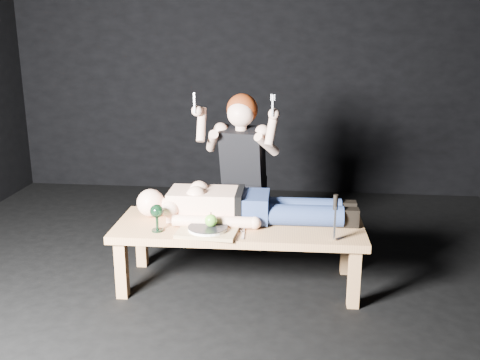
{
  "coord_description": "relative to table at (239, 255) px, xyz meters",
  "views": [
    {
      "loc": [
        0.55,
        -3.35,
        1.75
      ],
      "look_at": [
        0.17,
        0.21,
        0.75
      ],
      "focal_mm": 41.05,
      "sensor_mm": 36.0,
      "label": 1
    }
  ],
  "objects": [
    {
      "name": "ground",
      "position": [
        -0.17,
        -0.16,
        -0.23
      ],
      "size": [
        5.0,
        5.0,
        0.0
      ],
      "primitive_type": "plane",
      "color": "black",
      "rests_on": "ground"
    },
    {
      "name": "back_wall",
      "position": [
        -0.17,
        2.34,
        1.27
      ],
      "size": [
        5.0,
        0.0,
        5.0
      ],
      "primitive_type": "plane",
      "rotation": [
        1.57,
        0.0,
        0.0
      ],
      "color": "black",
      "rests_on": "ground"
    },
    {
      "name": "table",
      "position": [
        0.0,
        0.0,
        0.0
      ],
      "size": [
        1.7,
        0.66,
        0.45
      ],
      "primitive_type": "cube",
      "rotation": [
        0.0,
        0.0,
        0.02
      ],
      "color": "tan",
      "rests_on": "ground"
    },
    {
      "name": "lying_man",
      "position": [
        0.05,
        0.1,
        0.35
      ],
      "size": [
        1.63,
        0.52,
        0.25
      ],
      "primitive_type": null,
      "rotation": [
        0.0,
        0.0,
        0.02
      ],
      "color": "beige",
      "rests_on": "table"
    },
    {
      "name": "kneeling_woman",
      "position": [
        -0.02,
        0.64,
        0.43
      ],
      "size": [
        0.82,
        0.89,
        1.31
      ],
      "primitive_type": null,
      "rotation": [
        0.0,
        0.0,
        -0.17
      ],
      "color": "black",
      "rests_on": "ground"
    },
    {
      "name": "serving_tray",
      "position": [
        -0.19,
        -0.19,
        0.24
      ],
      "size": [
        0.4,
        0.31,
        0.02
      ],
      "primitive_type": "cube",
      "rotation": [
        0.0,
        0.0,
        -0.07
      ],
      "color": "tan",
      "rests_on": "table"
    },
    {
      "name": "plate",
      "position": [
        -0.19,
        -0.19,
        0.26
      ],
      "size": [
        0.27,
        0.27,
        0.02
      ],
      "primitive_type": "cylinder",
      "rotation": [
        0.0,
        0.0,
        -0.07
      ],
      "color": "white",
      "rests_on": "serving_tray"
    },
    {
      "name": "apple",
      "position": [
        -0.17,
        -0.18,
        0.31
      ],
      "size": [
        0.08,
        0.08,
        0.08
      ],
      "primitive_type": "sphere",
      "color": "#529C1B",
      "rests_on": "plate"
    },
    {
      "name": "goblet",
      "position": [
        -0.52,
        -0.19,
        0.32
      ],
      "size": [
        0.09,
        0.09,
        0.18
      ],
      "primitive_type": null,
      "rotation": [
        0.0,
        0.0,
        0.02
      ],
      "color": "black",
      "rests_on": "table"
    },
    {
      "name": "fork_flat",
      "position": [
        -0.36,
        -0.21,
        0.23
      ],
      "size": [
        0.06,
        0.18,
        0.01
      ],
      "primitive_type": "cube",
      "rotation": [
        0.0,
        0.0,
        0.25
      ],
      "color": "#B2B2B7",
      "rests_on": "table"
    },
    {
      "name": "knife_flat",
      "position": [
        0.05,
        -0.19,
        0.23
      ],
      "size": [
        0.02,
        0.18,
        0.01
      ],
      "primitive_type": "cube",
      "rotation": [
        0.0,
        0.0,
        0.05
      ],
      "color": "#B2B2B7",
      "rests_on": "table"
    },
    {
      "name": "spoon_flat",
      "position": [
        0.0,
        -0.09,
        0.23
      ],
      "size": [
        0.1,
        0.17,
        0.01
      ],
      "primitive_type": "cube",
      "rotation": [
        0.0,
        0.0,
        0.48
      ],
      "color": "#B2B2B7",
      "rests_on": "table"
    },
    {
      "name": "carving_knife",
      "position": [
        0.63,
        -0.23,
        0.38
      ],
      "size": [
        0.04,
        0.04,
        0.3
      ],
      "primitive_type": null,
      "rotation": [
        0.0,
        0.0,
        0.02
      ],
      "color": "#B2B2B7",
      "rests_on": "table"
    }
  ]
}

